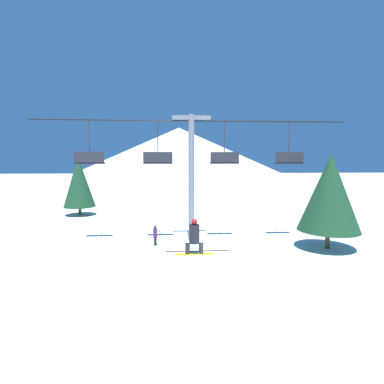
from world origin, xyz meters
name	(u,v)px	position (x,y,z in m)	size (l,w,h in m)	color
ground_plane	(247,328)	(0.00, 0.00, 0.00)	(220.00, 220.00, 0.00)	white
mountain_ridge	(179,153)	(0.00, 78.03, 7.18)	(64.57, 64.57, 14.37)	silver
snow_ramp	(203,297)	(-1.36, 0.15, 0.96)	(2.31, 3.36, 1.92)	white
snowboarder	(194,237)	(-1.51, 1.40, 2.53)	(1.35, 0.35, 1.25)	yellow
chairlift	(191,165)	(-1.02, 10.22, 4.86)	(19.61, 0.44, 7.97)	slate
pine_tree_near	(330,192)	(6.81, 7.93, 3.30)	(3.49, 3.49, 5.55)	#4C3823
pine_tree_far	(79,182)	(-10.88, 19.88, 3.14)	(2.90, 2.90, 5.49)	#4C3823
distant_skier	(155,235)	(-3.28, 9.25, 0.67)	(0.24, 0.24, 1.23)	black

